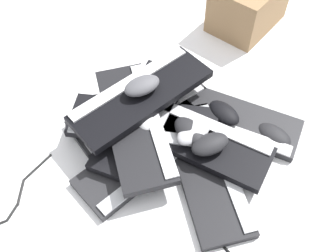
{
  "coord_description": "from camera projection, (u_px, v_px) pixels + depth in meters",
  "views": [
    {
      "loc": [
        -0.56,
        0.32,
        0.93
      ],
      "look_at": [
        -0.0,
        0.01,
        0.06
      ],
      "focal_mm": 40.0,
      "sensor_mm": 36.0,
      "label": 1
    }
  ],
  "objects": [
    {
      "name": "keyboard_2",
      "position": [
        206.0,
        168.0,
        1.05
      ],
      "size": [
        0.46,
        0.26,
        0.03
      ],
      "color": "black",
      "rests_on": "ground"
    },
    {
      "name": "ground_plane",
      "position": [
        172.0,
        136.0,
        1.14
      ],
      "size": [
        3.2,
        3.2,
        0.0
      ],
      "primitive_type": "plane",
      "color": "white"
    },
    {
      "name": "keyboard_7",
      "position": [
        135.0,
        123.0,
        1.07
      ],
      "size": [
        0.46,
        0.24,
        0.03
      ],
      "color": "black",
      "rests_on": "keyboard_6"
    },
    {
      "name": "keyboard_5",
      "position": [
        196.0,
        138.0,
        1.08
      ],
      "size": [
        0.45,
        0.36,
        0.03
      ],
      "color": "black",
      "rests_on": "keyboard_2"
    },
    {
      "name": "mouse_7",
      "position": [
        142.0,
        86.0,
        1.07
      ],
      "size": [
        0.07,
        0.11,
        0.04
      ],
      "primitive_type": "ellipsoid",
      "rotation": [
        0.0,
        0.0,
        4.77
      ],
      "color": "#4C4C51",
      "rests_on": "keyboard_8"
    },
    {
      "name": "mouse_2",
      "position": [
        224.0,
        113.0,
        1.13
      ],
      "size": [
        0.12,
        0.09,
        0.04
      ],
      "primitive_type": "ellipsoid",
      "rotation": [
        0.0,
        0.0,
        0.2
      ],
      "color": "black",
      "rests_on": "keyboard_3"
    },
    {
      "name": "cardboard_box",
      "position": [
        249.0,
        3.0,
        1.38
      ],
      "size": [
        0.29,
        0.33,
        0.18
      ],
      "primitive_type": "cube",
      "rotation": [
        0.0,
        0.0,
        5.1
      ],
      "color": "olive",
      "rests_on": "ground"
    },
    {
      "name": "keyboard_3",
      "position": [
        228.0,
        117.0,
        1.16
      ],
      "size": [
        0.44,
        0.38,
        0.03
      ],
      "color": "#232326",
      "rests_on": "ground"
    },
    {
      "name": "mouse_1",
      "position": [
        274.0,
        135.0,
        1.11
      ],
      "size": [
        0.12,
        0.1,
        0.04
      ],
      "primitive_type": "ellipsoid",
      "rotation": [
        0.0,
        0.0,
        3.45
      ],
      "color": "black",
      "rests_on": "ground"
    },
    {
      "name": "keyboard_1",
      "position": [
        148.0,
        154.0,
        1.08
      ],
      "size": [
        0.25,
        0.46,
        0.03
      ],
      "color": "#232326",
      "rests_on": "ground"
    },
    {
      "name": "keyboard_0",
      "position": [
        139.0,
        107.0,
        1.19
      ],
      "size": [
        0.21,
        0.46,
        0.03
      ],
      "color": "#232326",
      "rests_on": "ground"
    },
    {
      "name": "keyboard_6",
      "position": [
        143.0,
        123.0,
        1.11
      ],
      "size": [
        0.38,
        0.44,
        0.03
      ],
      "color": "black",
      "rests_on": "keyboard_1"
    },
    {
      "name": "mouse_5",
      "position": [
        194.0,
        132.0,
        1.05
      ],
      "size": [
        0.09,
        0.12,
        0.04
      ],
      "primitive_type": "ellipsoid",
      "rotation": [
        0.0,
        0.0,
        1.78
      ],
      "color": "#B7B7BC",
      "rests_on": "keyboard_5"
    },
    {
      "name": "keyboard_4",
      "position": [
        144.0,
        117.0,
        1.13
      ],
      "size": [
        0.4,
        0.43,
        0.03
      ],
      "color": "black",
      "rests_on": "keyboard_0"
    },
    {
      "name": "mouse_4",
      "position": [
        143.0,
        117.0,
        1.08
      ],
      "size": [
        0.11,
        0.07,
        0.04
      ],
      "primitive_type": "ellipsoid",
      "rotation": [
        0.0,
        0.0,
        3.16
      ],
      "color": "silver",
      "rests_on": "keyboard_4"
    },
    {
      "name": "keyboard_8",
      "position": [
        142.0,
        95.0,
        1.1
      ],
      "size": [
        0.24,
        0.46,
        0.03
      ],
      "color": "black",
      "rests_on": "keyboard_7"
    },
    {
      "name": "mouse_6",
      "position": [
        133.0,
        95.0,
        1.13
      ],
      "size": [
        0.13,
        0.12,
        0.04
      ],
      "primitive_type": "ellipsoid",
      "rotation": [
        0.0,
        0.0,
        0.65
      ],
      "color": "silver",
      "rests_on": "keyboard_4"
    },
    {
      "name": "mouse_0",
      "position": [
        190.0,
        131.0,
        1.05
      ],
      "size": [
        0.12,
        0.08,
        0.04
      ],
      "primitive_type": "ellipsoid",
      "rotation": [
        0.0,
        0.0,
        0.14
      ],
      "color": "black",
      "rests_on": "keyboard_5"
    },
    {
      "name": "mouse_3",
      "position": [
        210.0,
        144.0,
        1.02
      ],
      "size": [
        0.07,
        0.11,
        0.04
      ],
      "primitive_type": "ellipsoid",
      "rotation": [
        0.0,
        0.0,
        1.5
      ],
      "color": "black",
      "rests_on": "keyboard_5"
    }
  ]
}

